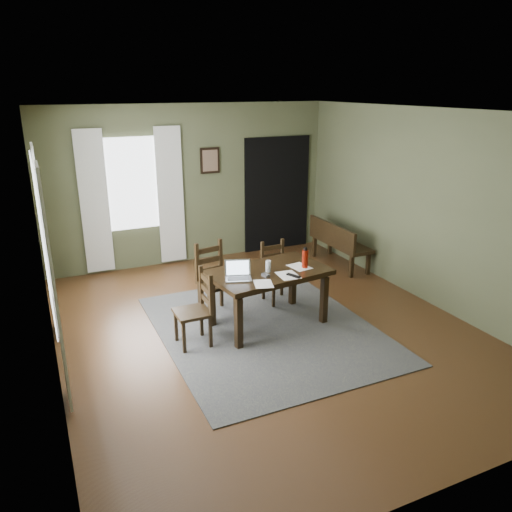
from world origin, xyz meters
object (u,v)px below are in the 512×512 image
water_bottle (305,258)px  chair_back_left (215,280)px  dining_table (268,277)px  bench (337,240)px  laptop (238,274)px  chair_end (196,310)px  chair_back_right (276,273)px

water_bottle → chair_back_left: bearing=143.6°
dining_table → bench: size_ratio=1.17×
dining_table → laptop: laptop is taller
dining_table → bench: 2.58m
bench → laptop: 3.01m
dining_table → chair_end: size_ratio=1.73×
bench → water_bottle: 2.33m
dining_table → chair_back_left: size_ratio=1.61×
chair_end → laptop: 0.66m
bench → chair_end: bearing=118.3°
chair_back_right → chair_back_left: bearing=179.6°
laptop → water_bottle: (0.92, -0.02, 0.07)m
chair_back_left → water_bottle: size_ratio=3.62×
chair_back_left → bench: chair_back_left is taller
dining_table → chair_end: 1.03m
chair_back_right → water_bottle: 0.87m
laptop → water_bottle: size_ratio=1.38×
dining_table → chair_back_right: 0.81m
bench → laptop: size_ratio=3.60×
dining_table → water_bottle: bearing=-20.2°
laptop → chair_end: bearing=-158.9°
chair_end → laptop: (0.55, 0.03, 0.36)m
dining_table → water_bottle: size_ratio=5.83×
chair_back_right → water_bottle: bearing=-90.3°
water_bottle → laptop: bearing=178.9°
chair_back_left → water_bottle: water_bottle is taller
dining_table → laptop: (-0.45, -0.09, 0.15)m
chair_end → chair_back_right: chair_end is taller
chair_back_left → bench: bearing=8.1°
dining_table → water_bottle: 0.53m
chair_end → chair_back_right: (1.45, 0.76, -0.02)m
bench → laptop: (-2.52, -1.62, 0.35)m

